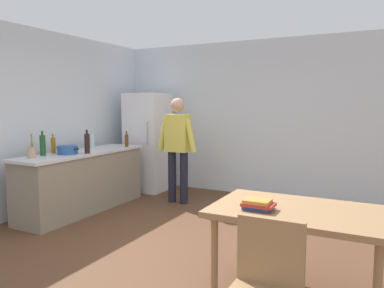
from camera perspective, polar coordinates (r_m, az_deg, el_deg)
The scene contains 16 objects.
ground_plane at distance 4.21m, azimuth -3.27°, elevation -16.28°, with size 14.00×14.00×0.00m, color brown.
wall_back at distance 6.66m, azimuth 9.90°, elevation 3.85°, with size 6.40×0.12×2.70m, color silver.
wall_left at distance 5.80m, azimuth -25.02°, elevation 3.04°, with size 0.12×5.60×2.70m, color silver.
kitchen_counter at distance 5.87m, azimuth -16.34°, elevation -5.45°, with size 0.64×2.20×0.90m.
refrigerator at distance 6.97m, azimuth -6.77°, elevation 0.30°, with size 0.70×0.67×1.80m.
person at distance 6.00m, azimuth -2.20°, elevation 0.14°, with size 0.70×0.22×1.70m.
dining_table at distance 3.24m, azimuth 15.99°, elevation -10.81°, with size 1.40×0.90×0.75m.
chair at distance 2.41m, azimuth 11.06°, elevation -20.35°, with size 0.42×0.42×0.91m.
cooking_pot at distance 5.55m, azimuth -18.47°, elevation -0.85°, with size 0.40×0.28×0.12m.
utensil_jar at distance 5.32m, azimuth -23.34°, elevation -1.12°, with size 0.11×0.11×0.32m.
bottle_wine_green at distance 5.50m, azimuth -21.85°, elevation -0.14°, with size 0.08×0.08×0.34m.
bottle_oil_amber at distance 5.72m, azimuth -20.43°, elevation -0.16°, with size 0.06×0.06×0.28m.
bottle_beer_brown at distance 6.27m, azimuth -9.96°, elevation 0.56°, with size 0.06×0.06×0.26m.
bottle_water_clear at distance 6.12m, azimuth -15.00°, elevation 0.50°, with size 0.07×0.07×0.30m.
bottle_wine_dark at distance 5.54m, azimuth -15.73°, elevation 0.11°, with size 0.08×0.08×0.34m.
book_stack at distance 3.12m, azimuth 10.04°, elevation -9.09°, with size 0.25×0.21×0.09m.
Camera 1 is at (1.98, -3.35, 1.61)m, focal length 34.91 mm.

